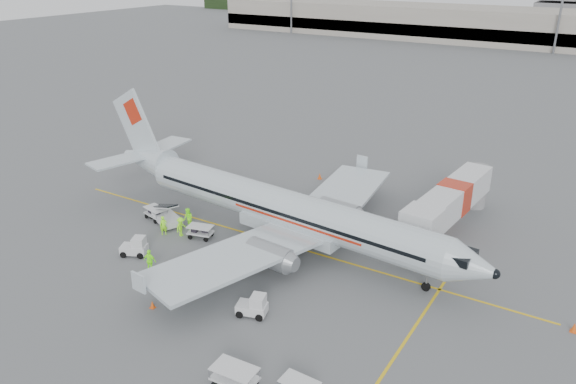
# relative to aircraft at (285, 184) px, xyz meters

# --- Properties ---
(ground) EXTENTS (360.00, 360.00, 0.00)m
(ground) POSITION_rel_aircraft_xyz_m (-0.64, -0.52, -5.14)
(ground) COLOR #56595B
(stripe_lead) EXTENTS (44.00, 0.20, 0.01)m
(stripe_lead) POSITION_rel_aircraft_xyz_m (-0.64, -0.52, -5.13)
(stripe_lead) COLOR yellow
(stripe_lead) RESTS_ON ground
(stripe_cross) EXTENTS (0.20, 20.00, 0.01)m
(stripe_cross) POSITION_rel_aircraft_xyz_m (13.36, -8.52, -5.13)
(stripe_cross) COLOR yellow
(stripe_cross) RESTS_ON ground
(terminal_west) EXTENTS (110.00, 22.00, 9.00)m
(terminal_west) POSITION_rel_aircraft_xyz_m (-40.64, 129.48, -0.64)
(terminal_west) COLOR gray
(terminal_west) RESTS_ON ground
(treeline) EXTENTS (300.00, 3.00, 6.00)m
(treeline) POSITION_rel_aircraft_xyz_m (-0.64, 174.48, -2.14)
(treeline) COLOR black
(treeline) RESTS_ON ground
(mast_center) EXTENTS (3.20, 1.20, 22.00)m
(mast_center) POSITION_rel_aircraft_xyz_m (4.36, 117.48, 5.86)
(mast_center) COLOR slate
(mast_center) RESTS_ON ground
(aircraft) EXTENTS (39.83, 32.56, 10.27)m
(aircraft) POSITION_rel_aircraft_xyz_m (0.00, 0.00, 0.00)
(aircraft) COLOR silver
(aircraft) RESTS_ON ground
(jet_bridge) EXTENTS (4.51, 16.72, 4.34)m
(jet_bridge) POSITION_rel_aircraft_xyz_m (11.14, 9.31, -2.97)
(jet_bridge) COLOR silver
(jet_bridge) RESTS_ON ground
(belt_loader) EXTENTS (5.72, 4.03, 2.91)m
(belt_loader) POSITION_rel_aircraft_xyz_m (-11.08, -2.52, -3.68)
(belt_loader) COLOR silver
(belt_loader) RESTS_ON ground
(tug_fore) EXTENTS (2.24, 1.67, 1.55)m
(tug_fore) POSITION_rel_aircraft_xyz_m (3.62, -10.06, -4.36)
(tug_fore) COLOR silver
(tug_fore) RESTS_ON ground
(tug_mid) EXTENTS (2.36, 1.75, 1.63)m
(tug_mid) POSITION_rel_aircraft_xyz_m (-1.27, -4.37, -4.32)
(tug_mid) COLOR silver
(tug_mid) RESTS_ON ground
(tug_aft) EXTENTS (2.34, 1.92, 1.58)m
(tug_aft) POSITION_rel_aircraft_xyz_m (-9.06, -8.30, -4.35)
(tug_aft) COLOR silver
(tug_aft) RESTS_ON ground
(cart_loaded_a) EXTENTS (2.34, 1.72, 1.10)m
(cart_loaded_a) POSITION_rel_aircraft_xyz_m (-6.44, -3.23, -4.59)
(cart_loaded_a) COLOR silver
(cart_loaded_a) RESTS_ON ground
(cart_loaded_b) EXTENTS (2.40, 1.76, 1.12)m
(cart_loaded_b) POSITION_rel_aircraft_xyz_m (-12.26, -2.52, -4.58)
(cart_loaded_b) COLOR silver
(cart_loaded_b) RESTS_ON ground
(cart_empty_a) EXTENTS (2.58, 1.61, 1.31)m
(cart_empty_a) POSITION_rel_aircraft_xyz_m (6.73, -16.15, -4.48)
(cart_empty_a) COLOR silver
(cart_empty_a) RESTS_ON ground
(cone_nose) EXTENTS (0.42, 0.42, 0.68)m
(cone_nose) POSITION_rel_aircraft_xyz_m (22.14, -0.87, -4.79)
(cone_nose) COLOR #ED5310
(cone_nose) RESTS_ON ground
(cone_port) EXTENTS (0.42, 0.42, 0.69)m
(cone_port) POSITION_rel_aircraft_xyz_m (-4.35, 14.03, -4.79)
(cone_port) COLOR #ED5310
(cone_port) RESTS_ON ground
(cone_stbd) EXTENTS (0.35, 0.35, 0.57)m
(cone_stbd) POSITION_rel_aircraft_xyz_m (-2.59, -12.96, -4.85)
(cone_stbd) COLOR #ED5310
(cone_stbd) RESTS_ON ground
(crew_a) EXTENTS (0.72, 0.73, 1.69)m
(crew_a) POSITION_rel_aircraft_xyz_m (-9.52, -4.40, -4.29)
(crew_a) COLOR #8BFF19
(crew_a) RESTS_ON ground
(crew_b) EXTENTS (1.14, 1.04, 1.91)m
(crew_b) POSITION_rel_aircraft_xyz_m (-8.45, -2.45, -4.18)
(crew_b) COLOR #8BFF19
(crew_b) RESTS_ON ground
(crew_c) EXTENTS (0.70, 1.14, 1.71)m
(crew_c) POSITION_rel_aircraft_xyz_m (-8.08, -3.82, -4.28)
(crew_c) COLOR #8BFF19
(crew_c) RESTS_ON ground
(crew_d) EXTENTS (1.13, 0.63, 1.82)m
(crew_d) POSITION_rel_aircraft_xyz_m (-6.13, -9.49, -4.23)
(crew_d) COLOR #8BFF19
(crew_d) RESTS_ON ground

